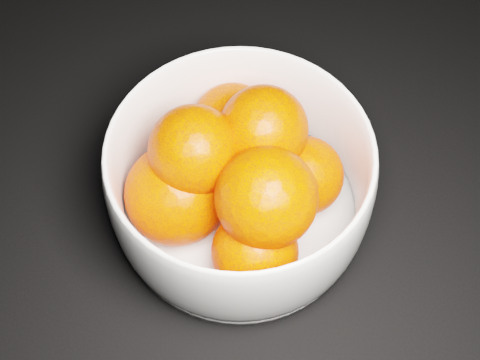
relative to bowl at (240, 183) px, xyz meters
The scene contains 2 objects.
bowl is the anchor object (origin of this frame).
orange_pile 0.01m from the bowl, 142.40° to the right, with size 0.16×0.17×0.13m.
Camera 1 is at (-0.07, 0.02, 0.53)m, focal length 50.00 mm.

